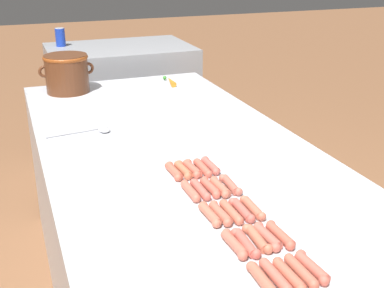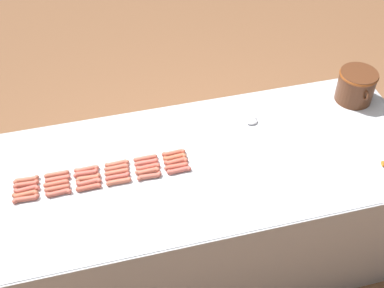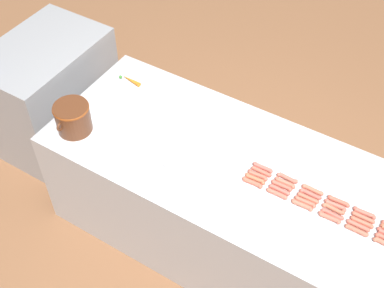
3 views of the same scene
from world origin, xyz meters
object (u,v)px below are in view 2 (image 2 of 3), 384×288
object	(u,v)px
hot_dog_22	(148,171)
hot_dog_24	(26,199)
hot_dog_10	(146,162)
hot_dog_13	(56,184)
hot_dog_23	(176,166)
bean_pot	(356,85)
hot_dog_7	(58,179)
hot_dog_21	(118,177)
hot_dog_17	(176,161)
hot_dog_27	(119,182)
hot_dog_18	(25,194)
hot_dog_4	(145,158)
hot_dog_9	(117,168)
hot_dog_8	(86,173)
hot_dog_1	(57,174)
hot_dog_5	(174,153)
hot_dog_12	(27,189)
hot_dog_25	(59,193)
hot_dog_29	(179,170)
hot_dog_20	(89,182)
serving_spoon	(251,117)
hot_dog_2	(86,169)
hot_dog_6	(26,184)
hot_dog_3	(117,163)
hot_dog_19	(57,188)
hot_dog_15	(117,172)
hot_dog_14	(88,178)
hot_dog_16	(148,167)
hot_dog_0	(26,180)
hot_dog_11	(175,157)
hot_dog_26	(89,187)
hot_dog_28	(149,176)

from	to	relation	value
hot_dog_22	hot_dog_24	xyz separation A→B (m)	(0.03, -0.64, 0.00)
hot_dog_10	hot_dog_13	bearing A→B (deg)	-86.14
hot_dog_23	bean_pot	xyz separation A→B (m)	(-0.30, 1.21, 0.10)
hot_dog_7	bean_pot	world-z (taller)	bean_pot
hot_dog_13	hot_dog_21	size ratio (longest dim) A/B	1.00
hot_dog_17	hot_dog_27	bearing A→B (deg)	-78.16
hot_dog_18	hot_dog_4	bearing A→B (deg)	98.89
hot_dog_9	bean_pot	bearing A→B (deg)	98.64
hot_dog_8	hot_dog_1	bearing A→B (deg)	-101.78
hot_dog_4	hot_dog_5	distance (m)	0.16
hot_dog_12	hot_dog_13	size ratio (longest dim) A/B	1.00
hot_dog_22	hot_dog_25	distance (m)	0.48
hot_dog_29	hot_dog_20	bearing A→B (deg)	-94.19
hot_dog_1	serving_spoon	size ratio (longest dim) A/B	0.50
serving_spoon	hot_dog_9	bearing A→B (deg)	-75.50
hot_dog_2	hot_dog_20	world-z (taller)	same
hot_dog_7	hot_dog_13	bearing A→B (deg)	-16.11
hot_dog_6	hot_dog_3	bearing A→B (deg)	93.60
hot_dog_6	hot_dog_27	xyz separation A→B (m)	(0.10, 0.48, 0.00)
hot_dog_2	hot_dog_4	bearing A→B (deg)	90.30
hot_dog_8	hot_dog_19	bearing A→B (deg)	-65.90
hot_dog_4	hot_dog_18	size ratio (longest dim) A/B	1.00
hot_dog_21	hot_dog_2	bearing A→B (deg)	-122.26
hot_dog_13	bean_pot	distance (m)	1.87
hot_dog_15	hot_dog_22	distance (m)	0.16
hot_dog_8	hot_dog_15	size ratio (longest dim) A/B	1.00
hot_dog_14	hot_dog_16	xyz separation A→B (m)	(0.00, 0.32, 0.00)
hot_dog_0	hot_dog_20	bearing A→B (deg)	72.48
hot_dog_21	hot_dog_4	bearing A→B (deg)	120.49
hot_dog_11	hot_dog_19	world-z (taller)	same
hot_dog_2	hot_dog_24	distance (m)	0.35
hot_dog_26	hot_dog_13	bearing A→B (deg)	-113.32
hot_dog_10	hot_dog_25	bearing A→B (deg)	-78.09
hot_dog_14	hot_dog_27	world-z (taller)	same
hot_dog_19	hot_dog_28	xyz separation A→B (m)	(0.04, 0.48, 0.00)
hot_dog_8	hot_dog_14	size ratio (longest dim) A/B	1.00
hot_dog_6	hot_dog_22	bearing A→B (deg)	83.88
serving_spoon	hot_dog_15	bearing A→B (deg)	-73.49
hot_dog_15	serving_spoon	xyz separation A→B (m)	(-0.25, 0.85, -0.01)
hot_dog_11	hot_dog_21	size ratio (longest dim) A/B	1.00
hot_dog_12	hot_dog_29	xyz separation A→B (m)	(0.07, 0.80, 0.00)
hot_dog_17	serving_spoon	world-z (taller)	hot_dog_17
hot_dog_21	hot_dog_28	xyz separation A→B (m)	(0.04, 0.16, 0.00)
hot_dog_27	hot_dog_2	bearing A→B (deg)	-130.33
hot_dog_14	hot_dog_17	distance (m)	0.48
hot_dog_2	hot_dog_11	bearing A→B (deg)	86.27
hot_dog_9	hot_dog_27	xyz separation A→B (m)	(0.10, -0.00, 0.00)
hot_dog_6	hot_dog_20	distance (m)	0.33
hot_dog_3	hot_dog_14	distance (m)	0.18
hot_dog_8	hot_dog_27	bearing A→B (deg)	57.49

